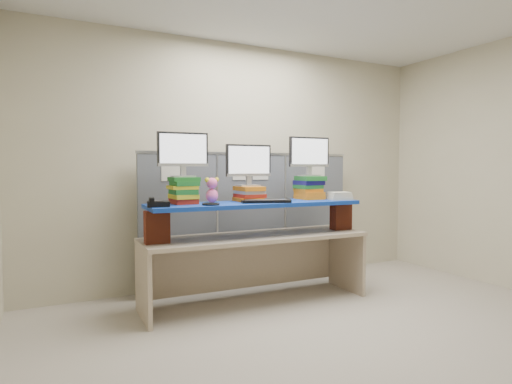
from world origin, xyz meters
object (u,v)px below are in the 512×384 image
monitor_center (249,163)px  desk_phone (157,203)px  desk (256,249)px  monitor_right (309,154)px  monitor_left (183,152)px  blue_board (256,204)px  keyboard (266,201)px

monitor_center → desk_phone: 1.05m
desk → monitor_right: 1.19m
monitor_right → monitor_left: bearing=-180.0°
blue_board → desk_phone: 1.00m
blue_board → keyboard: size_ratio=4.26×
keyboard → monitor_left: bearing=180.0°
blue_board → monitor_right: bearing=9.7°
blue_board → monitor_left: monitor_left is taller
monitor_right → blue_board: bearing=-170.3°
desk_phone → monitor_right: bearing=16.3°
monitor_left → keyboard: size_ratio=0.97×
blue_board → monitor_left: size_ratio=4.41×
keyboard → blue_board: bearing=132.5°
blue_board → desk_phone: desk_phone is taller
monitor_left → desk_phone: bearing=-145.5°
monitor_left → monitor_right: (1.40, -0.04, -0.00)m
blue_board → monitor_center: bearing=102.4°
monitor_left → keyboard: (0.75, -0.25, -0.48)m
monitor_right → desk_phone: monitor_right is taller
monitor_left → monitor_right: monitor_left is taller
blue_board → desk_phone: bearing=-175.4°
monitor_right → desk: bearing=-170.3°
blue_board → monitor_center: 0.43m
keyboard → desk_phone: bearing=-164.8°
desk → monitor_right: size_ratio=4.70×
blue_board → monitor_right: 0.87m
desk → keyboard: 0.50m
desk → desk_phone: (-1.00, -0.05, 0.50)m
monitor_right → desk_phone: bearing=-173.3°
desk → desk_phone: bearing=-175.4°
desk → monitor_center: bearing=102.4°
desk → monitor_right: bearing=9.7°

